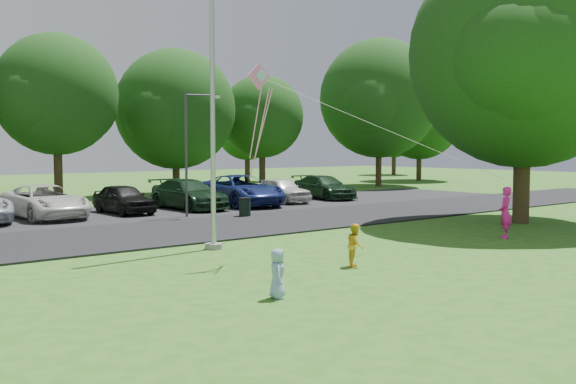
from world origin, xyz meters
TOP-DOWN VIEW (x-y plane):
  - ground at (0.00, 0.00)m, footprint 120.00×120.00m
  - park_road at (0.00, 9.00)m, footprint 60.00×6.00m
  - parking_strip at (0.00, 15.50)m, footprint 42.00×7.00m
  - flagpole at (-3.50, 5.00)m, footprint 0.50×0.50m
  - street_lamp at (0.15, 12.39)m, footprint 1.37×0.69m
  - trash_can at (1.96, 11.19)m, footprint 0.51×0.51m
  - big_tree at (8.93, 2.84)m, footprint 9.29×8.63m
  - tree_row at (1.59, 24.23)m, footprint 64.35×11.94m
  - horizon_trees at (4.06, 33.88)m, footprint 77.46×7.20m
  - parked_cars at (-0.23, 15.44)m, footprint 22.98×5.85m
  - woman at (4.88, 0.98)m, footprint 0.71×0.69m
  - child_yellow at (-2.28, 0.54)m, footprint 0.65×0.64m
  - child_blue at (-5.79, -0.86)m, footprint 0.51×0.56m
  - kite at (-3.52, 2.44)m, footprint 8.96×1.79m

SIDE VIEW (x-z plane):
  - ground at x=0.00m, z-range 0.00..0.00m
  - park_road at x=0.00m, z-range 0.00..0.06m
  - parking_strip at x=0.00m, z-range 0.00..0.06m
  - trash_can at x=1.96m, z-range 0.00..0.82m
  - child_blue at x=-5.79m, z-range 0.00..0.96m
  - child_yellow at x=-2.28m, z-range 0.00..1.05m
  - parked_cars at x=-0.23m, z-range 0.00..1.49m
  - woman at x=4.88m, z-range 0.00..1.65m
  - street_lamp at x=0.15m, z-range 0.52..5.66m
  - flagpole at x=-3.50m, z-range -0.83..9.17m
  - kite at x=-3.52m, z-range 2.62..5.73m
  - horizon_trees at x=4.06m, z-range 0.79..7.81m
  - tree_row at x=1.59m, z-range 0.27..11.15m
  - big_tree at x=8.93m, z-range 0.84..11.58m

